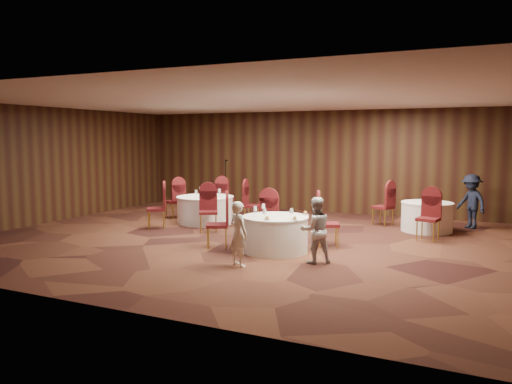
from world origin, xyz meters
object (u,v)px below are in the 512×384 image
at_px(woman_b, 315,230).
at_px(table_right, 427,217).
at_px(table_main, 275,234).
at_px(table_left, 205,209).
at_px(woman_a, 238,234).
at_px(man_c, 471,201).
at_px(mic_stand, 226,196).

bearing_deg(woman_b, table_right, -147.12).
bearing_deg(table_main, table_left, 142.21).
height_order(table_main, woman_a, woman_a).
bearing_deg(table_main, woman_b, -27.81).
xyz_separation_m(table_main, man_c, (3.57, 4.61, 0.33)).
bearing_deg(woman_a, table_left, -25.11).
relative_size(table_main, woman_b, 1.09).
distance_m(table_main, woman_b, 1.21).
xyz_separation_m(table_main, woman_b, (1.04, -0.55, 0.25)).
bearing_deg(man_c, woman_a, -77.14).
bearing_deg(mic_stand, table_main, -51.82).
distance_m(table_main, woman_a, 1.40).
relative_size(table_right, mic_stand, 0.77).
xyz_separation_m(mic_stand, man_c, (7.32, -0.16, 0.22)).
distance_m(table_right, mic_stand, 6.42).
bearing_deg(woman_a, mic_stand, -32.80).
bearing_deg(mic_stand, table_left, -75.02).
xyz_separation_m(mic_stand, woman_a, (3.59, -6.14, 0.12)).
distance_m(table_right, woman_a, 5.77).
xyz_separation_m(table_left, man_c, (6.69, 2.19, 0.33)).
height_order(woman_a, woman_b, woman_b).
relative_size(table_left, woman_b, 1.26).
height_order(table_left, woman_a, woman_a).
xyz_separation_m(table_main, table_left, (-3.12, 2.42, 0.00)).
distance_m(mic_stand, man_c, 7.32).
xyz_separation_m(table_main, mic_stand, (-3.75, 4.77, 0.11)).
height_order(table_left, mic_stand, mic_stand).
relative_size(woman_b, man_c, 0.89).
relative_size(table_right, woman_b, 1.01).
bearing_deg(table_main, mic_stand, 128.18).
height_order(table_main, table_right, same).
bearing_deg(table_right, woman_b, -109.82).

